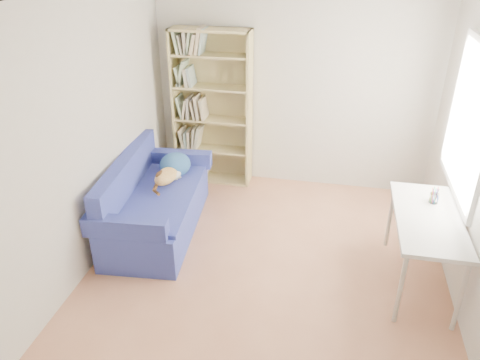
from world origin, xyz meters
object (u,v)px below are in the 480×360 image
Objects in this scene: sofa at (155,203)px; bookshelf at (212,115)px; pen_cup at (434,197)px; desk at (427,223)px.

bookshelf reaches higher than sofa.
bookshelf is at bearing 70.76° from sofa.
sofa is 11.34× the size of pen_cup.
desk is at bearing -105.38° from pen_cup.
pen_cup is at bearing -29.76° from bookshelf.
pen_cup reaches higher than desk.
bookshelf is 1.60× the size of desk.
sofa is 1.49m from bookshelf.
pen_cup reaches higher than sofa.
desk is (2.46, -1.72, -0.25)m from bookshelf.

